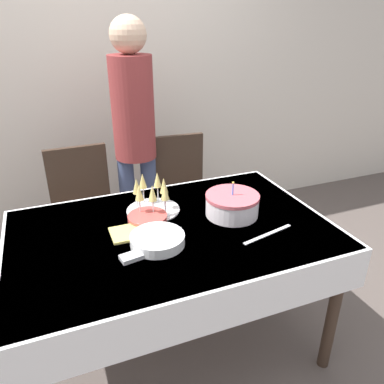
{
  "coord_description": "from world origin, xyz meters",
  "views": [
    {
      "loc": [
        -0.5,
        -1.51,
        1.72
      ],
      "look_at": [
        0.15,
        0.12,
        0.89
      ],
      "focal_mm": 35.0,
      "sensor_mm": 36.0,
      "label": 1
    }
  ],
  "objects_px": {
    "dining_chair_far_left": "(85,212)",
    "plate_stack_dessert": "(147,218)",
    "birthday_cake": "(232,205)",
    "champagne_tray": "(152,194)",
    "plate_stack_main": "(158,240)",
    "dining_chair_far_right": "(181,196)",
    "person_standing": "(134,126)"
  },
  "relations": [
    {
      "from": "champagne_tray",
      "to": "dining_chair_far_right",
      "type": "bearing_deg",
      "value": 57.41
    },
    {
      "from": "plate_stack_main",
      "to": "birthday_cake",
      "type": "bearing_deg",
      "value": 16.11
    },
    {
      "from": "dining_chair_far_right",
      "to": "person_standing",
      "type": "height_order",
      "value": "person_standing"
    },
    {
      "from": "champagne_tray",
      "to": "birthday_cake",
      "type": "bearing_deg",
      "value": -28.35
    },
    {
      "from": "plate_stack_dessert",
      "to": "person_standing",
      "type": "relative_size",
      "value": 0.12
    },
    {
      "from": "dining_chair_far_right",
      "to": "birthday_cake",
      "type": "relative_size",
      "value": 3.4
    },
    {
      "from": "plate_stack_dessert",
      "to": "person_standing",
      "type": "bearing_deg",
      "value": 79.95
    },
    {
      "from": "dining_chair_far_right",
      "to": "birthday_cake",
      "type": "xyz_separation_m",
      "value": [
        -0.01,
        -0.8,
        0.31
      ]
    },
    {
      "from": "birthday_cake",
      "to": "champagne_tray",
      "type": "bearing_deg",
      "value": 151.65
    },
    {
      "from": "plate_stack_main",
      "to": "plate_stack_dessert",
      "type": "relative_size",
      "value": 1.24
    },
    {
      "from": "birthday_cake",
      "to": "person_standing",
      "type": "bearing_deg",
      "value": 108.34
    },
    {
      "from": "dining_chair_far_left",
      "to": "plate_stack_dessert",
      "type": "bearing_deg",
      "value": -69.65
    },
    {
      "from": "birthday_cake",
      "to": "champagne_tray",
      "type": "height_order",
      "value": "birthday_cake"
    },
    {
      "from": "dining_chair_far_right",
      "to": "person_standing",
      "type": "bearing_deg",
      "value": 165.66
    },
    {
      "from": "dining_chair_far_right",
      "to": "person_standing",
      "type": "distance_m",
      "value": 0.62
    },
    {
      "from": "dining_chair_far_left",
      "to": "person_standing",
      "type": "bearing_deg",
      "value": 10.99
    },
    {
      "from": "dining_chair_far_left",
      "to": "dining_chair_far_right",
      "type": "relative_size",
      "value": 1.0
    },
    {
      "from": "dining_chair_far_left",
      "to": "birthday_cake",
      "type": "height_order",
      "value": "birthday_cake"
    },
    {
      "from": "champagne_tray",
      "to": "plate_stack_main",
      "type": "bearing_deg",
      "value": -102.13
    },
    {
      "from": "birthday_cake",
      "to": "champagne_tray",
      "type": "distance_m",
      "value": 0.43
    },
    {
      "from": "champagne_tray",
      "to": "person_standing",
      "type": "distance_m",
      "value": 0.71
    },
    {
      "from": "dining_chair_far_left",
      "to": "plate_stack_main",
      "type": "distance_m",
      "value": 1.0
    },
    {
      "from": "dining_chair_far_left",
      "to": "birthday_cake",
      "type": "xyz_separation_m",
      "value": [
        0.69,
        -0.8,
        0.31
      ]
    },
    {
      "from": "dining_chair_far_left",
      "to": "birthday_cake",
      "type": "relative_size",
      "value": 3.4
    },
    {
      "from": "champagne_tray",
      "to": "plate_stack_dessert",
      "type": "bearing_deg",
      "value": -119.37
    },
    {
      "from": "person_standing",
      "to": "plate_stack_dessert",
      "type": "bearing_deg",
      "value": -100.05
    },
    {
      "from": "dining_chair_far_right",
      "to": "plate_stack_main",
      "type": "bearing_deg",
      "value": -116.04
    },
    {
      "from": "champagne_tray",
      "to": "plate_stack_dessert",
      "type": "distance_m",
      "value": 0.13
    },
    {
      "from": "dining_chair_far_left",
      "to": "champagne_tray",
      "type": "xyz_separation_m",
      "value": [
        0.31,
        -0.6,
        0.35
      ]
    },
    {
      "from": "birthday_cake",
      "to": "plate_stack_main",
      "type": "xyz_separation_m",
      "value": [
        -0.45,
        -0.13,
        -0.03
      ]
    },
    {
      "from": "birthday_cake",
      "to": "champagne_tray",
      "type": "xyz_separation_m",
      "value": [
        -0.37,
        0.2,
        0.04
      ]
    },
    {
      "from": "dining_chair_far_right",
      "to": "plate_stack_dessert",
      "type": "bearing_deg",
      "value": -122.16
    }
  ]
}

